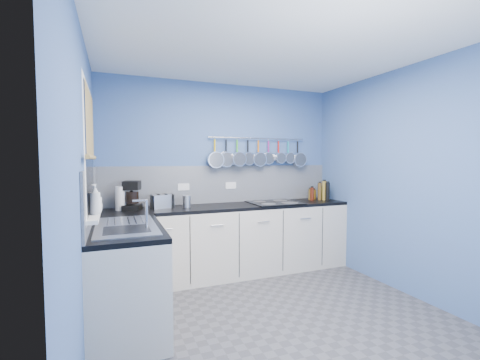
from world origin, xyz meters
TOP-DOWN VIEW (x-y plane):
  - floor at (0.00, 0.00)m, footprint 3.20×3.00m
  - ceiling at (0.00, 0.00)m, footprint 3.20×3.00m
  - wall_back at (0.00, 1.51)m, footprint 3.20×0.02m
  - wall_front at (0.00, -1.51)m, footprint 3.20×0.02m
  - wall_left at (-1.61, 0.00)m, footprint 0.02×3.00m
  - wall_right at (1.61, 0.00)m, footprint 0.02×3.00m
  - backsplash_back at (0.00, 1.49)m, footprint 3.20×0.02m
  - backsplash_left at (-1.59, 0.60)m, footprint 0.02×1.80m
  - cabinet_run_back at (0.00, 1.20)m, footprint 3.20×0.60m
  - worktop_back at (0.00, 1.20)m, footprint 3.20×0.60m
  - cabinet_run_left at (-1.30, 0.30)m, footprint 0.60×1.20m
  - worktop_left at (-1.30, 0.30)m, footprint 0.60×1.20m
  - window_frame at (-1.58, 0.30)m, footprint 0.01×1.00m
  - window_glass at (-1.57, 0.30)m, footprint 0.01×0.90m
  - bamboo_blind at (-1.56, 0.30)m, footprint 0.01×0.90m
  - window_sill at (-1.55, 0.30)m, footprint 0.10×0.98m
  - sink_unit at (-1.30, 0.30)m, footprint 0.50×0.95m
  - mixer_tap at (-1.14, 0.12)m, footprint 0.12×0.08m
  - socket_left at (-0.55, 1.48)m, footprint 0.15×0.01m
  - socket_right at (0.10, 1.48)m, footprint 0.15×0.01m
  - pot_rail at (0.50, 1.45)m, footprint 1.45×0.02m
  - soap_bottle_a at (-1.53, 0.10)m, footprint 0.12×0.12m
  - soap_bottle_b at (-1.53, 0.25)m, footprint 0.09×0.09m
  - paper_towel at (-1.32, 1.26)m, footprint 0.16×0.16m
  - coffee_maker at (-1.20, 1.25)m, footprint 0.24×0.26m
  - toaster at (-0.85, 1.27)m, footprint 0.28×0.20m
  - canister at (-0.56, 1.22)m, footprint 0.11×0.11m
  - hob at (0.62, 1.17)m, footprint 0.65×0.57m
  - pan_0 at (-0.13, 1.44)m, footprint 0.22×0.09m
  - pan_1 at (0.02, 1.44)m, footprint 0.21×0.07m
  - pan_2 at (0.18, 1.44)m, footprint 0.20×0.12m
  - pan_3 at (0.34, 1.44)m, footprint 0.19×0.07m
  - pan_4 at (0.50, 1.44)m, footprint 0.20×0.09m
  - pan_5 at (0.66, 1.44)m, footprint 0.17×0.05m
  - pan_6 at (0.82, 1.44)m, footprint 0.16×0.11m
  - pan_7 at (0.98, 1.44)m, footprint 0.16×0.10m
  - pan_8 at (1.14, 1.44)m, footprint 0.21×0.11m
  - condiment_0 at (1.47, 1.31)m, footprint 0.06×0.06m
  - condiment_1 at (1.35, 1.34)m, footprint 0.07×0.07m
  - condiment_2 at (1.27, 1.30)m, footprint 0.06×0.06m
  - condiment_3 at (1.45, 1.21)m, footprint 0.07×0.07m
  - condiment_4 at (1.37, 1.22)m, footprint 0.05×0.05m
  - condiment_5 at (1.26, 1.24)m, footprint 0.06×0.06m
  - condiment_6 at (1.45, 1.14)m, footprint 0.06×0.06m

SIDE VIEW (x-z plane):
  - floor at x=0.00m, z-range -0.02..0.00m
  - cabinet_run_back at x=0.00m, z-range 0.00..0.86m
  - cabinet_run_left at x=-1.30m, z-range 0.00..0.86m
  - worktop_back at x=0.00m, z-range 0.86..0.90m
  - worktop_left at x=-1.30m, z-range 0.86..0.90m
  - sink_unit at x=-1.30m, z-range 0.90..0.91m
  - hob at x=0.62m, z-range 0.90..0.91m
  - condiment_1 at x=1.35m, z-range 0.90..1.04m
  - canister at x=-0.56m, z-range 0.90..1.04m
  - condiment_2 at x=1.27m, z-range 0.90..1.06m
  - toaster at x=-0.85m, z-range 0.90..1.06m
  - condiment_0 at x=1.47m, z-range 0.90..1.07m
  - condiment_5 at x=1.26m, z-range 0.90..1.08m
  - condiment_4 at x=1.37m, z-range 0.90..1.15m
  - condiment_6 at x=1.45m, z-range 0.90..1.15m
  - mixer_tap at x=-1.14m, z-range 0.90..1.16m
  - window_sill at x=-1.55m, z-range 1.02..1.05m
  - condiment_3 at x=1.45m, z-range 0.90..1.17m
  - paper_towel at x=-1.32m, z-range 0.90..1.18m
  - coffee_maker at x=-1.20m, z-range 0.90..1.24m
  - socket_left at x=-0.55m, z-range 1.09..1.18m
  - socket_right at x=0.10m, z-range 1.09..1.18m
  - soap_bottle_b at x=-1.53m, z-range 1.05..1.22m
  - backsplash_back at x=0.00m, z-range 0.90..1.40m
  - backsplash_left at x=-1.59m, z-range 0.90..1.40m
  - soap_bottle_a at x=-1.53m, z-range 1.05..1.29m
  - wall_back at x=0.00m, z-range 0.00..2.50m
  - wall_front at x=0.00m, z-range 0.00..2.50m
  - wall_left at x=-1.61m, z-range 0.00..2.50m
  - wall_right at x=1.61m, z-range 0.00..2.50m
  - window_glass at x=-1.57m, z-range 1.05..2.05m
  - window_frame at x=-1.58m, z-range 1.00..2.10m
  - pan_0 at x=-0.13m, z-range 1.37..1.78m
  - pan_8 at x=1.14m, z-range 1.38..1.78m
  - pan_1 at x=0.02m, z-range 1.38..1.78m
  - pan_4 at x=0.50m, z-range 1.39..1.78m
  - pan_2 at x=0.18m, z-range 1.39..1.78m
  - pan_3 at x=0.34m, z-range 1.40..1.78m
  - pan_5 at x=0.66m, z-range 1.42..1.78m
  - pan_7 at x=0.98m, z-range 1.43..1.78m
  - pan_6 at x=0.82m, z-range 1.43..1.78m
  - bamboo_blind at x=-1.56m, z-range 1.50..2.05m
  - pot_rail at x=0.50m, z-range 1.77..1.79m
  - ceiling at x=0.00m, z-range 2.50..2.52m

